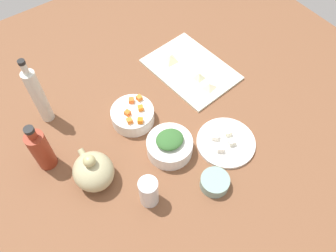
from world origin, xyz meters
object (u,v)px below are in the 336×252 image
plate_tofu (226,142)px  bottle_2 (41,150)px  bowl_carrots (133,116)px  teapot (93,171)px  bottle_1 (38,96)px  bowl_small_side (215,182)px  drinking_glass_0 (149,192)px  bowl_greens (170,146)px  cutting_board (191,69)px

plate_tofu → bottle_2: 61.38cm
bowl_carrots → bottle_2: size_ratio=0.75×
teapot → bottle_1: size_ratio=0.54×
bottle_1 → bowl_carrots: bearing=-128.0°
bowl_carrots → teapot: bearing=119.8°
plate_tofu → bowl_small_side: (-9.78, 13.45, 1.46)cm
bowl_carrots → bowl_small_side: 37.72cm
drinking_glass_0 → bowl_greens: bearing=-55.4°
plate_tofu → bottle_1: size_ratio=0.71×
bottle_2 → cutting_board: bearing=-85.0°
bowl_small_side → bottle_1: size_ratio=0.32×
bowl_carrots → bowl_small_side: bowl_carrots is taller
bowl_greens → bottle_1: size_ratio=0.54×
bowl_small_side → bottle_2: 56.13cm
bowl_greens → drinking_glass_0: bearing=124.6°
bowl_carrots → bottle_1: size_ratio=0.53×
bottle_1 → bottle_2: (-17.47, 7.90, -3.75)cm
cutting_board → teapot: bearing=110.4°
cutting_board → bowl_carrots: bearing=103.1°
bowl_small_side → cutting_board: bearing=-29.1°
plate_tofu → bowl_small_side: 16.69cm
cutting_board → bottle_2: bearing=95.0°
teapot → bowl_small_side: bearing=-128.9°
bottle_1 → bowl_greens: bearing=-143.4°
cutting_board → plate_tofu: size_ratio=1.72×
teapot → bottle_1: bearing=4.0°
cutting_board → bowl_greens: bearing=131.6°
plate_tofu → bowl_carrots: (27.19, 20.91, 2.19)cm
drinking_glass_0 → bowl_carrots: bearing=-22.9°
bowl_carrots → bottle_2: (1.81, 32.59, 5.80)cm
bowl_greens → bowl_small_side: (-18.73, -4.23, -0.90)cm
bowl_greens → bowl_small_side: bearing=-167.3°
drinking_glass_0 → plate_tofu: bearing=-87.1°
drinking_glass_0 → bottle_2: bearing=33.6°
teapot → bottle_1: (32.13, 2.26, 6.80)cm
bowl_small_side → bowl_carrots: bearing=11.4°
plate_tofu → bowl_carrots: bowl_carrots is taller
bowl_carrots → bottle_2: 33.15cm
bowl_greens → bowl_small_side: bowl_greens is taller
teapot → bottle_1: 32.92cm
bottle_2 → bowl_greens: bearing=-119.2°
teapot → bottle_2: (14.65, 10.17, 3.05)cm
bowl_carrots → bottle_1: (19.28, 24.69, 9.56)cm
bowl_greens → bottle_2: size_ratio=0.76×
plate_tofu → bowl_greens: bowl_greens is taller
bowl_greens → bottle_1: (37.53, 27.91, 9.39)cm
teapot → drinking_glass_0: (-16.03, -10.23, 0.26)cm
bowl_small_side → bottle_1: bearing=29.7°
bowl_carrots → teapot: 25.99cm
bowl_carrots → drinking_glass_0: size_ratio=1.32×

